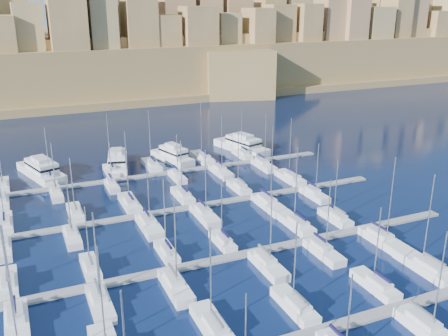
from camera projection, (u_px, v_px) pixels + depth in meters
name	position (u px, v px, depth m)	size (l,w,h in m)	color
ground	(215.00, 227.00, 92.67)	(600.00, 600.00, 0.00)	black
pontoon_near	(317.00, 332.00, 63.09)	(84.00, 2.00, 0.40)	slate
pontoon_mid_near	(243.00, 254.00, 82.19)	(84.00, 2.00, 0.40)	slate
pontoon_mid_far	(196.00, 206.00, 101.29)	(84.00, 2.00, 0.40)	slate
pontoon_far	(164.00, 173.00, 120.39)	(84.00, 2.00, 0.40)	slate
sailboat_2	(213.00, 326.00, 63.34)	(2.89, 9.64, 14.63)	white
sailboat_3	(295.00, 306.00, 67.59)	(2.71, 9.04, 13.15)	white
sailboat_4	(376.00, 285.00, 72.52)	(2.59, 8.63, 13.02)	white
sailboat_5	(425.00, 266.00, 77.38)	(3.23, 10.76, 16.02)	white
sailboat_10	(428.00, 329.00, 62.68)	(2.92, 9.73, 14.92)	white
sailboat_12	(9.00, 283.00, 73.03)	(2.54, 8.48, 13.32)	white
sailboat_13	(91.00, 267.00, 77.26)	(2.39, 7.96, 11.04)	white
sailboat_14	(167.00, 252.00, 81.85)	(2.35, 7.82, 13.63)	white
sailboat_15	(223.00, 241.00, 85.53)	(2.28, 7.60, 12.37)	white
sailboat_16	(296.00, 224.00, 92.21)	(2.94, 9.81, 15.59)	white
sailboat_17	(335.00, 218.00, 94.78)	(2.52, 8.41, 12.63)	white
sailboat_18	(17.00, 323.00, 63.84)	(2.94, 9.79, 15.19)	white
sailboat_19	(100.00, 303.00, 68.11)	(2.75, 9.17, 14.80)	white
sailboat_20	(176.00, 286.00, 72.07)	(2.84, 9.47, 15.20)	white
sailboat_21	(268.00, 265.00, 77.87)	(2.79, 9.28, 13.45)	white
sailboat_22	(324.00, 252.00, 82.02)	(2.66, 8.88, 13.77)	white
sailboat_23	(384.00, 240.00, 85.86)	(3.09, 10.32, 16.28)	white
sailboat_24	(5.00, 223.00, 92.28)	(2.68, 8.94, 13.55)	white
sailboat_25	(75.00, 213.00, 96.90)	(2.57, 8.57, 12.07)	white
sailboat_26	(130.00, 203.00, 101.49)	(2.92, 9.75, 16.04)	white
sailboat_27	(183.00, 196.00, 105.40)	(2.67, 8.91, 12.90)	white
sailboat_28	(239.00, 187.00, 110.02)	(2.48, 8.25, 13.72)	white
sailboat_29	(290.00, 178.00, 115.83)	(2.96, 9.86, 15.10)	white
sailboat_30	(4.00, 248.00, 83.08)	(2.50, 8.35, 14.09)	white
sailboat_31	(72.00, 236.00, 87.26)	(2.51, 8.36, 12.77)	white
sailboat_32	(149.00, 225.00, 91.58)	(3.08, 10.28, 14.05)	white
sailboat_33	(205.00, 215.00, 95.94)	(2.96, 9.88, 14.28)	white
sailboat_34	(269.00, 204.00, 100.90)	(3.15, 10.49, 17.44)	white
sailboat_35	(314.00, 194.00, 106.09)	(2.56, 8.52, 12.41)	white
sailboat_36	(3.00, 185.00, 111.23)	(2.60, 8.67, 13.46)	white
sailboat_37	(50.00, 179.00, 114.88)	(2.49, 8.29, 13.20)	white
sailboat_38	(111.00, 171.00, 120.34)	(2.60, 8.66, 15.04)	white
sailboat_39	(152.00, 165.00, 124.68)	(2.93, 9.78, 14.74)	white
sailboat_40	(202.00, 158.00, 130.26)	(3.19, 10.64, 15.78)	white
sailboat_41	(242.00, 154.00, 133.46)	(2.51, 8.37, 12.95)	white
sailboat_42	(1.00, 203.00, 101.32)	(3.05, 10.18, 16.52)	white
sailboat_43	(56.00, 194.00, 106.42)	(2.37, 7.89, 12.49)	white
sailboat_44	(112.00, 186.00, 111.07)	(2.26, 7.52, 11.01)	white
sailboat_45	(177.00, 177.00, 116.74)	(2.34, 7.80, 11.31)	white
sailboat_46	(221.00, 171.00, 120.04)	(2.86, 9.54, 14.71)	white
sailboat_47	(264.00, 165.00, 124.65)	(2.74, 9.13, 14.19)	white
motor_yacht_a	(41.00, 170.00, 118.26)	(10.38, 18.33, 5.25)	white
motor_yacht_b	(117.00, 161.00, 124.31)	(8.09, 16.51, 5.25)	white
motor_yacht_c	(173.00, 155.00, 129.07)	(8.22, 15.00, 5.25)	white
motor_yacht_d	(242.00, 145.00, 138.46)	(10.10, 18.82, 5.25)	white
fortified_city	(81.00, 59.00, 222.65)	(460.00, 108.95, 59.52)	brown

